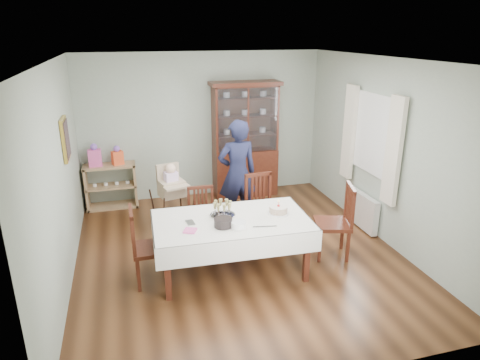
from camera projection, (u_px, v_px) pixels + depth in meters
name	position (u px, v px, depth m)	size (l,w,h in m)	color
floor	(238.00, 253.00, 6.18)	(5.00, 5.00, 0.00)	#593319
room_shell	(228.00, 130.00, 6.10)	(5.00, 5.00, 5.00)	#9EAA99
dining_table	(232.00, 245.00, 5.59)	(2.04, 1.22, 0.76)	#492112
china_cabinet	(245.00, 138.00, 8.05)	(1.30, 0.48, 2.18)	#492112
sideboard	(111.00, 186.00, 7.68)	(0.90, 0.38, 0.80)	tan
picture_frame	(65.00, 139.00, 5.80)	(0.04, 0.48, 0.58)	gold
window	(374.00, 134.00, 6.50)	(0.04, 1.02, 1.22)	white
curtain_left	(394.00, 152.00, 5.95)	(0.07, 0.30, 1.55)	silver
curtain_right	(349.00, 132.00, 7.08)	(0.07, 0.30, 1.55)	silver
radiator	(362.00, 210.00, 6.90)	(0.10, 0.80, 0.55)	white
chair_far_left	(203.00, 230.00, 6.29)	(0.42, 0.42, 0.90)	#492112
chair_far_right	(262.00, 221.00, 6.51)	(0.50, 0.50, 1.01)	#492112
chair_end_left	(150.00, 260.00, 5.40)	(0.46, 0.46, 1.01)	#492112
chair_end_right	(333.00, 235.00, 6.04)	(0.59, 0.59, 1.05)	#492112
woman	(237.00, 174.00, 6.84)	(0.64, 0.42, 1.76)	black
high_chair	(173.00, 204.00, 6.79)	(0.60, 0.60, 1.11)	black
champagne_tray	(223.00, 211.00, 5.55)	(0.33, 0.33, 0.20)	silver
birthday_cake	(278.00, 210.00, 5.63)	(0.28, 0.28, 0.19)	white
plate_stack_dark	(223.00, 222.00, 5.25)	(0.23, 0.23, 0.11)	black
plate_stack_white	(238.00, 225.00, 5.23)	(0.19, 0.19, 0.08)	white
napkin_stack	(190.00, 231.00, 5.14)	(0.15, 0.15, 0.02)	#E755A0
cutlery	(187.00, 223.00, 5.36)	(0.12, 0.17, 0.01)	silver
cake_knife	(265.00, 227.00, 5.25)	(0.30, 0.03, 0.01)	silver
gift_bag_pink	(95.00, 156.00, 7.42)	(0.22, 0.15, 0.41)	#E755A0
gift_bag_orange	(117.00, 156.00, 7.52)	(0.22, 0.19, 0.34)	#EE5325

